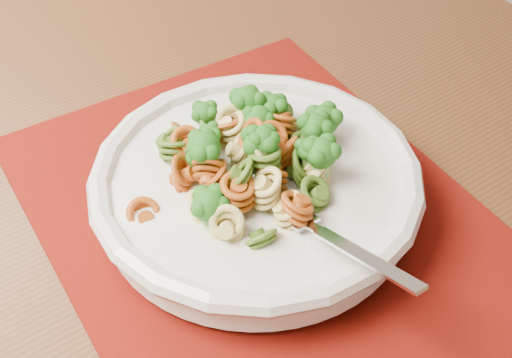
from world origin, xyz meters
The scene contains 5 objects.
dining_table centered at (0.63, 0.32, 0.60)m, with size 1.50×1.26×0.70m.
placemat centered at (0.67, 0.24, 0.71)m, with size 0.45×0.35×0.00m, color #621104.
pasta_bowl centered at (0.67, 0.24, 0.74)m, with size 0.28×0.28×0.05m.
pasta_broccoli_heap centered at (0.67, 0.24, 0.75)m, with size 0.24×0.24×0.06m, color #D5C269, non-canonical shape.
fork centered at (0.72, 0.21, 0.75)m, with size 0.19×0.02×0.01m, color silver, non-canonical shape.
Camera 1 is at (0.90, -0.13, 1.17)m, focal length 50.00 mm.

